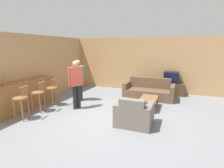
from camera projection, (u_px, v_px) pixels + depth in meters
The scene contains 15 objects.
ground_plane at pixel (106, 116), 5.55m from camera, with size 24.00×24.00×0.00m, color gray.
wall_back at pixel (136, 64), 8.68m from camera, with size 9.40×0.08×2.60m.
wall_left at pixel (51, 66), 7.66m from camera, with size 0.08×8.73×2.60m.
bar_counter at pixel (24, 95), 6.00m from camera, with size 0.55×2.70×1.00m.
bar_chair_near at pixel (21, 101), 5.15m from camera, with size 0.46×0.46×1.04m.
bar_chair_mid at pixel (38, 95), 5.78m from camera, with size 0.46×0.46×1.04m.
bar_chair_far at pixel (52, 90), 6.40m from camera, with size 0.43×0.43×1.04m.
couch_far at pixel (149, 91), 7.40m from camera, with size 2.05×0.91×0.84m.
armchair_near at pixel (134, 115), 4.84m from camera, with size 0.98×0.86×0.82m.
coffee_table at pixel (149, 99), 6.14m from camera, with size 0.57×1.00×0.39m.
tv_unit at pixel (171, 89), 7.95m from camera, with size 1.15×0.51×0.57m.
tv at pixel (171, 77), 7.83m from camera, with size 0.65×0.51×0.50m.
bottle at pixel (4, 81), 5.29m from camera, with size 0.07×0.07×0.27m.
person_by_window at pixel (79, 78), 6.93m from camera, with size 0.61×0.24×1.65m.
person_by_counter at pixel (76, 82), 6.01m from camera, with size 0.35×0.53×1.69m.
Camera 1 is at (2.05, -4.80, 2.14)m, focal length 28.00 mm.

